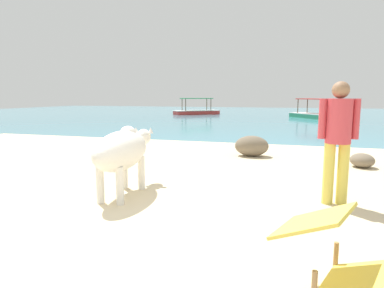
% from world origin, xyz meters
% --- Properties ---
extents(sand_beach, '(18.00, 14.00, 0.04)m').
position_xyz_m(sand_beach, '(0.00, 0.00, 0.02)').
color(sand_beach, beige).
rests_on(sand_beach, ground).
extents(water_surface, '(60.00, 36.00, 0.03)m').
position_xyz_m(water_surface, '(0.00, 22.00, 0.00)').
color(water_surface, teal).
rests_on(water_surface, ground).
extents(cow, '(0.61, 1.77, 0.99)m').
position_xyz_m(cow, '(-0.67, 1.12, 0.70)').
color(cow, silver).
rests_on(cow, sand_beach).
extents(deck_chair_near, '(0.90, 0.77, 0.68)m').
position_xyz_m(deck_chair_near, '(1.97, -0.79, 0.42)').
color(deck_chair_near, '#A37A4C').
rests_on(deck_chair_near, sand_beach).
extents(person_standing, '(0.50, 0.32, 1.62)m').
position_xyz_m(person_standing, '(2.23, 1.57, 0.99)').
color(person_standing, '#DBC64C').
rests_on(person_standing, sand_beach).
extents(shore_rock_large, '(0.62, 0.65, 0.28)m').
position_xyz_m(shore_rock_large, '(3.03, 4.22, 0.18)').
color(shore_rock_large, '#756651').
rests_on(shore_rock_large, sand_beach).
extents(shore_rock_medium, '(0.82, 0.59, 0.49)m').
position_xyz_m(shore_rock_medium, '(0.73, 4.86, 0.29)').
color(shore_rock_medium, '#756651').
rests_on(shore_rock_medium, sand_beach).
extents(boat_green, '(3.10, 3.64, 1.29)m').
position_xyz_m(boat_green, '(2.86, 20.04, 0.29)').
color(boat_green, '#338E66').
rests_on(boat_green, water_surface).
extents(boat_red, '(3.56, 3.23, 1.29)m').
position_xyz_m(boat_red, '(-5.76, 22.52, 0.29)').
color(boat_red, '#C63833').
rests_on(boat_red, water_surface).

